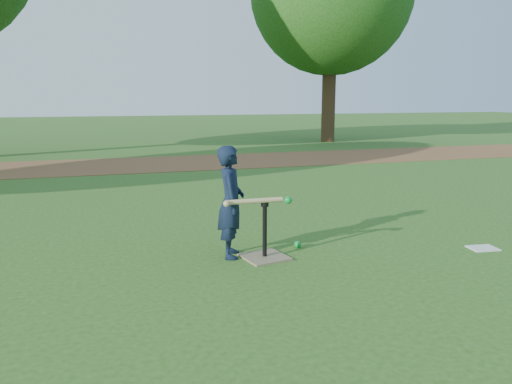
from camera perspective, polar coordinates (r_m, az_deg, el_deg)
name	(u,v)px	position (r m, az deg, el deg)	size (l,w,h in m)	color
ground	(264,248)	(5.59, 0.93, -6.46)	(80.00, 80.00, 0.00)	#285116
dirt_strip	(170,163)	(12.78, -9.76, 3.26)	(24.00, 3.00, 0.01)	brown
child	(231,202)	(5.18, -2.90, -1.14)	(0.43, 0.28, 1.17)	black
wiffle_ball_ground	(298,244)	(5.61, 4.78, -5.99)	(0.08, 0.08, 0.08)	#0C842A
clipboard	(483,248)	(6.12, 24.51, -5.86)	(0.30, 0.23, 0.01)	silver
batting_tee	(265,248)	(5.23, 0.99, -6.41)	(0.51, 0.51, 0.61)	#786B4C
swing_action	(259,201)	(5.05, 0.30, -1.05)	(0.72, 0.12, 0.08)	tan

